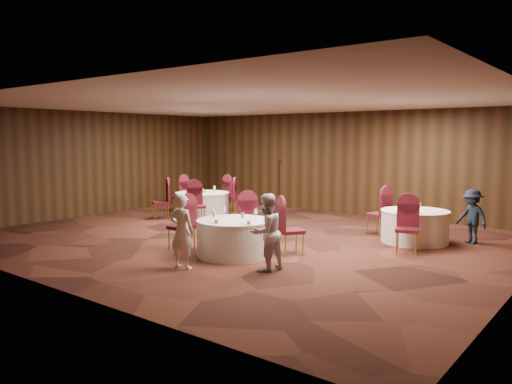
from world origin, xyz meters
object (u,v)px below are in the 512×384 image
Objects in this scene: table_left at (202,204)px; woman_b at (266,232)px; woman_a at (182,231)px; man_c at (472,216)px; table_right at (415,226)px; table_main at (234,238)px; mic_stand at (279,196)px.

woman_b reaches higher than table_left.
woman_a is 1.11× the size of man_c.
woman_a is 0.98× the size of woman_b.
woman_a is 1.54m from woman_b.
woman_b is 1.13× the size of man_c.
table_left is 1.07× the size of table_right.
woman_b reaches higher than woman_a.
table_left is 7.59m from man_c.
table_right is at bearing 2.18° from table_left.
woman_b is at bearing -106.75° from table_right.
woman_a is at bearing -94.81° from table_main.
table_right is at bearing -119.80° from man_c.
man_c is (7.53, 0.92, 0.24)m from table_left.
mic_stand is 1.33× the size of man_c.
table_main is at bearing -62.96° from mic_stand.
mic_stand is 7.56m from woman_a.
table_main is 0.93× the size of table_left.
table_main is at bearing -101.57° from man_c.
table_left is 1.32× the size of man_c.
woman_a reaches higher than table_main.
woman_b is (1.30, 0.83, 0.01)m from woman_a.
table_main is at bearing -39.09° from table_left.
mic_stand is 1.20× the size of woman_a.
man_c is at bearing 164.40° from woman_b.
table_left is at bearing -115.72° from woman_b.
table_right is 1.28m from man_c.
woman_a reaches higher than table_right.
mic_stand is 6.54m from man_c.
table_right is at bearing 173.41° from woman_b.
table_main is 1.22× the size of man_c.
table_left is 2.66m from mic_stand.
table_left is 6.49m from woman_b.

